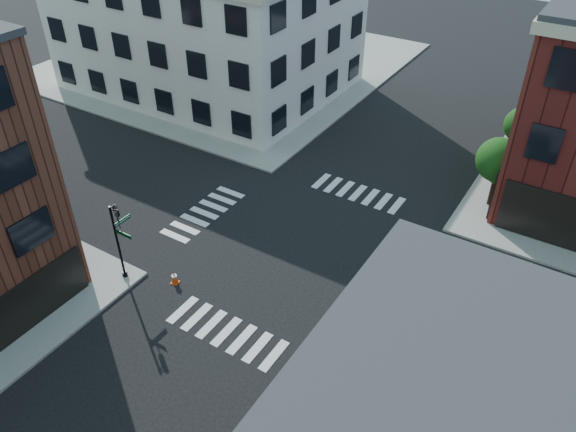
% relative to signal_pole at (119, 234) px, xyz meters
% --- Properties ---
extents(ground, '(120.00, 120.00, 0.00)m').
position_rel_signal_pole_xyz_m(ground, '(6.72, 6.68, -2.86)').
color(ground, black).
rests_on(ground, ground).
extents(sidewalk_nw, '(30.00, 30.00, 0.15)m').
position_rel_signal_pole_xyz_m(sidewalk_nw, '(-14.28, 27.68, -2.78)').
color(sidewalk_nw, gray).
rests_on(sidewalk_nw, ground).
extents(building_nw, '(22.00, 16.00, 11.00)m').
position_rel_signal_pole_xyz_m(building_nw, '(-12.28, 22.68, 2.64)').
color(building_nw, silver).
rests_on(building_nw, ground).
extents(tree_near, '(2.69, 2.69, 4.49)m').
position_rel_signal_pole_xyz_m(tree_near, '(14.28, 16.65, 0.30)').
color(tree_near, black).
rests_on(tree_near, ground).
extents(tree_far, '(2.43, 2.43, 4.07)m').
position_rel_signal_pole_xyz_m(tree_far, '(14.28, 22.65, 0.02)').
color(tree_far, black).
rests_on(tree_far, ground).
extents(signal_pole, '(1.29, 1.24, 4.60)m').
position_rel_signal_pole_xyz_m(signal_pole, '(0.00, 0.00, 0.00)').
color(signal_pole, black).
rests_on(signal_pole, ground).
extents(box_truck, '(9.44, 3.83, 4.18)m').
position_rel_signal_pole_xyz_m(box_truck, '(20.88, 3.61, -0.68)').
color(box_truck, silver).
rests_on(box_truck, ground).
extents(traffic_cone, '(0.45, 0.45, 0.73)m').
position_rel_signal_pole_xyz_m(traffic_cone, '(2.39, 0.98, -2.51)').
color(traffic_cone, '#E3400A').
rests_on(traffic_cone, ground).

